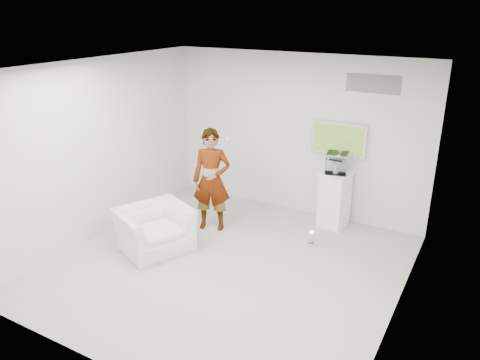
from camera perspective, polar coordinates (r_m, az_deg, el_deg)
The scene contains 10 objects.
room at distance 6.69m, azimuth -1.72°, elevation 0.70°, with size 5.01×5.01×3.00m.
tv at distance 8.49m, azimuth 11.92°, elevation 4.92°, with size 1.00×0.08×0.60m, color silver.
logo_decal at distance 8.19m, azimuth 15.90°, elevation 11.20°, with size 0.90×0.02×0.30m, color slate.
person at distance 8.16m, azimuth -3.47°, elevation -0.01°, with size 0.67×0.44×1.83m, color silver.
armchair at distance 7.77m, azimuth -10.40°, elevation -5.90°, with size 1.10×0.96×0.71m, color silver.
pedestal at distance 8.54m, azimuth 11.42°, elevation -2.33°, with size 0.50×0.50×1.02m, color white.
floor_uplight at distance 7.95m, azimuth 8.71°, elevation -7.02°, with size 0.16×0.16×0.25m, color silver.
vitrine at distance 8.30m, azimuth 11.75°, elevation 2.07°, with size 0.36×0.36×0.36m, color white.
console at distance 8.33m, azimuth 11.71°, elevation 1.54°, with size 0.04×0.14×0.19m, color white.
wii_remote at distance 8.03m, azimuth -1.61°, elevation 5.15°, with size 0.04×0.15×0.04m, color white.
Camera 1 is at (3.28, -5.38, 3.77)m, focal length 35.00 mm.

